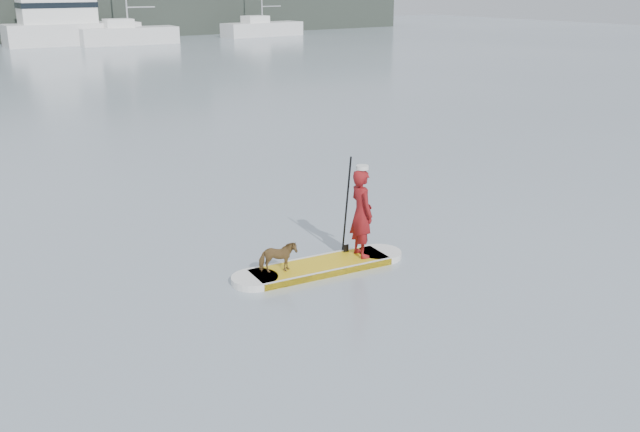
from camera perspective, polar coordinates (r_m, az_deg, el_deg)
ground at (r=17.01m, az=0.07°, el=1.71°), size 140.00×140.00×0.00m
paddleboard at (r=12.60m, az=-0.00°, el=-4.06°), size 3.28×1.09×0.12m
paddler at (r=12.69m, az=3.34°, el=0.23°), size 0.48×0.64×1.61m
white_cap at (r=12.46m, az=3.41°, el=3.90°), size 0.22×0.22×0.07m
dog at (r=12.14m, az=-3.39°, el=-3.31°), size 0.70×0.50×0.54m
paddle at (r=12.88m, az=2.13°, el=-0.07°), size 0.10×0.30×2.00m
sailboat_e at (r=61.09m, az=-15.11°, el=13.86°), size 7.84×3.13×11.10m
sailboat_f at (r=68.24m, az=-4.68°, el=14.80°), size 7.92×2.88×11.63m
motor_yacht_a at (r=61.85m, az=-19.67°, el=14.37°), size 10.41×3.62×6.17m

